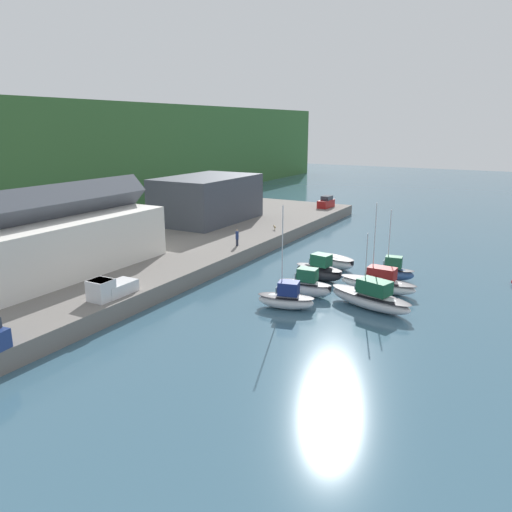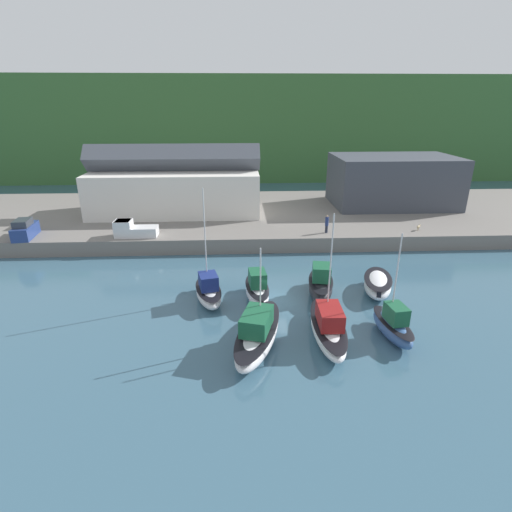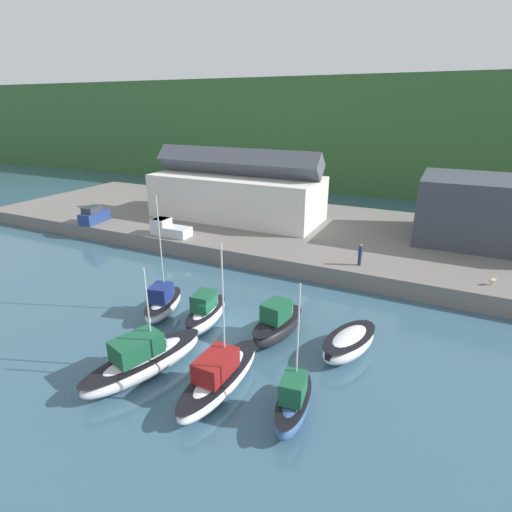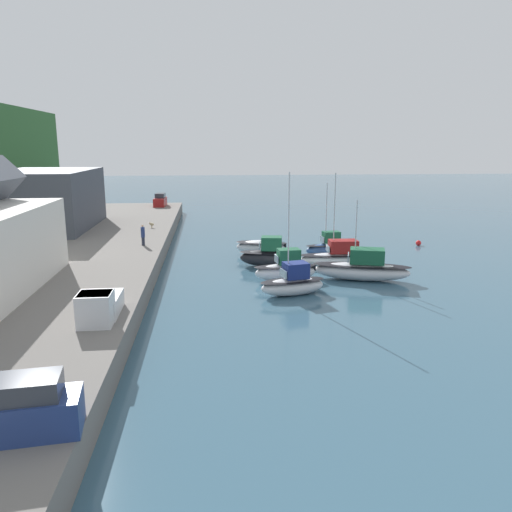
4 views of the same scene
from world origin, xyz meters
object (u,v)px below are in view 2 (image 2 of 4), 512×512
at_px(moored_boat_3, 378,284).
at_px(moored_boat_4, 258,333).
at_px(moored_boat_0, 208,291).
at_px(parked_car_1, 25,230).
at_px(dog_on_quay, 419,227).
at_px(moored_boat_6, 393,325).
at_px(moored_boat_5, 328,326).
at_px(person_on_quay, 327,224).
at_px(moored_boat_1, 257,290).
at_px(moored_boat_2, 321,284).
at_px(pickup_truck_0, 132,229).

xyz_separation_m(moored_boat_3, moored_boat_4, (-11.21, -7.89, 0.21)).
xyz_separation_m(moored_boat_0, parked_car_1, (-21.48, 13.37, 1.66)).
distance_m(parked_car_1, dog_on_quay, 45.75).
height_order(moored_boat_4, moored_boat_6, moored_boat_6).
xyz_separation_m(moored_boat_0, moored_boat_5, (9.02, -6.19, -0.00)).
relative_size(moored_boat_3, person_on_quay, 2.85).
height_order(moored_boat_0, dog_on_quay, moored_boat_0).
bearing_deg(moored_boat_1, moored_boat_6, -37.95).
bearing_deg(moored_boat_0, person_on_quay, 32.60).
height_order(moored_boat_3, parked_car_1, parked_car_1).
relative_size(moored_boat_3, moored_boat_5, 0.66).
relative_size(moored_boat_0, dog_on_quay, 12.57).
xyz_separation_m(moored_boat_1, dog_on_quay, (20.08, 13.85, 1.12)).
bearing_deg(moored_boat_4, moored_boat_6, 20.51).
bearing_deg(moored_boat_0, dog_on_quay, 16.39).
distance_m(moored_boat_2, person_on_quay, 13.17).
relative_size(parked_car_1, person_on_quay, 2.05).
xyz_separation_m(pickup_truck_0, dog_on_quay, (33.67, 0.60, -0.36)).
relative_size(moored_boat_0, moored_boat_6, 1.24).
bearing_deg(moored_boat_1, moored_boat_5, -56.69).
relative_size(moored_boat_1, moored_boat_5, 0.62).
xyz_separation_m(moored_boat_4, person_on_quay, (9.15, 20.33, 1.77)).
relative_size(moored_boat_4, moored_boat_5, 0.97).
relative_size(moored_boat_0, moored_boat_2, 1.61).
height_order(moored_boat_3, moored_boat_5, moored_boat_5).
relative_size(moored_boat_2, person_on_quay, 2.85).
bearing_deg(moored_boat_6, parked_car_1, 143.34).
xyz_separation_m(moored_boat_1, moored_boat_5, (4.84, -6.11, -0.09)).
distance_m(moored_boat_3, pickup_truck_0, 27.43).
bearing_deg(moored_boat_6, moored_boat_5, 171.41).
relative_size(moored_boat_2, dog_on_quay, 7.79).
xyz_separation_m(moored_boat_3, parked_car_1, (-36.58, 12.40, 1.79)).
bearing_deg(moored_boat_4, moored_boat_2, 68.79).
relative_size(moored_boat_0, parked_car_1, 2.24).
height_order(moored_boat_2, dog_on_quay, moored_boat_2).
height_order(parked_car_1, dog_on_quay, parked_car_1).
height_order(moored_boat_0, moored_boat_6, moored_boat_0).
height_order(moored_boat_2, parked_car_1, parked_car_1).
xyz_separation_m(moored_boat_1, person_on_quay, (8.86, 13.48, 1.76)).
relative_size(parked_car_1, dog_on_quay, 5.62).
distance_m(moored_boat_2, moored_boat_4, 9.72).
relative_size(moored_boat_6, person_on_quay, 3.71).
bearing_deg(moored_boat_0, parked_car_1, 134.92).
bearing_deg(parked_car_1, moored_boat_2, -29.03).
bearing_deg(moored_boat_3, moored_boat_4, -128.08).
xyz_separation_m(moored_boat_4, parked_car_1, (-25.38, 20.29, 1.59)).
xyz_separation_m(moored_boat_2, person_on_quay, (3.17, 12.66, 1.72)).
bearing_deg(moored_boat_1, dog_on_quay, 29.50).
bearing_deg(person_on_quay, moored_boat_1, -123.30).
distance_m(moored_boat_4, moored_boat_6, 9.90).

